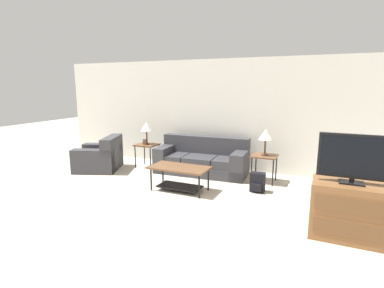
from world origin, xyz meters
name	(u,v)px	position (x,y,z in m)	size (l,w,h in m)	color
ground_plane	(96,251)	(0.00, 0.00, 0.00)	(24.00, 24.00, 0.00)	beige
wall_back	(216,114)	(0.00, 4.26, 1.30)	(8.80, 0.06, 2.60)	silver
couch	(202,160)	(-0.09, 3.63, 0.30)	(2.12, 0.99, 0.82)	#38383D
armchair	(100,158)	(-2.43, 2.88, 0.28)	(1.24, 1.24, 0.80)	#38383D
coffee_table	(180,173)	(-0.03, 2.35, 0.35)	(1.12, 0.57, 0.47)	brown
side_table_left	(147,147)	(-1.52, 3.54, 0.51)	(0.51, 0.49, 0.57)	brown
side_table_right	(265,158)	(1.34, 3.54, 0.51)	(0.51, 0.49, 0.57)	brown
table_lamp_left	(146,127)	(-1.52, 3.54, 1.00)	(0.28, 0.28, 0.55)	#472D1E
table_lamp_right	(266,135)	(1.34, 3.54, 1.00)	(0.28, 0.28, 0.55)	#472D1E
tv_console	(348,211)	(2.81, 1.64, 0.38)	(0.93, 0.56, 0.75)	brown
television	(354,158)	(2.81, 1.64, 1.09)	(0.85, 0.20, 0.64)	black
backpack	(257,183)	(1.35, 2.89, 0.18)	(0.27, 0.24, 0.37)	black
picture_frame	(145,142)	(-1.54, 3.47, 0.64)	(0.10, 0.04, 0.13)	#4C3828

